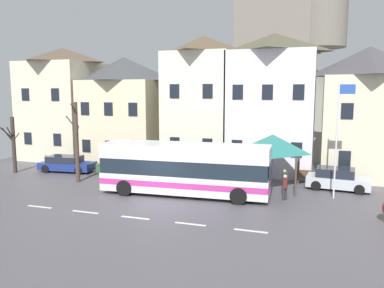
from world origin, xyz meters
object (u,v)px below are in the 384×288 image
townhouse_03 (273,103)px  transit_bus (185,169)px  bare_tree_00 (13,144)px  parked_car_00 (67,164)px  parked_car_01 (337,179)px  bus_shelter (273,144)px  pedestrian_01 (285,186)px  townhouse_00 (65,103)px  hilltop_castle (279,87)px  flagpole (338,133)px  public_bench (307,176)px  townhouse_02 (203,102)px  townhouse_04 (367,113)px  pedestrian_00 (284,180)px  townhouse_01 (125,110)px  bare_tree_01 (76,141)px  parked_car_02 (126,166)px

townhouse_03 → transit_bus: 11.19m
bare_tree_00 → parked_car_00: bearing=24.0°
parked_car_01 → bus_shelter: bearing=-160.5°
pedestrian_01 → townhouse_03: bearing=102.0°
townhouse_00 → parked_car_01: (25.05, -5.15, -4.62)m
hilltop_castle → flagpole: 29.61m
public_bench → flagpole: 5.46m
townhouse_00 → bare_tree_00: 8.24m
townhouse_02 → parked_car_00: townhouse_02 is taller
parked_car_00 → bare_tree_00: bearing=-162.1°
townhouse_02 → townhouse_04: (12.91, -0.25, -0.67)m
transit_bus → pedestrian_01: bearing=3.9°
parked_car_01 → flagpole: bearing=-89.5°
transit_bus → pedestrian_01: transit_bus is taller
townhouse_02 → transit_bus: bearing=-80.0°
townhouse_03 → parked_car_01: bearing=-45.8°
bus_shelter → pedestrian_01: size_ratio=2.34×
townhouse_04 → hilltop_castle: hilltop_castle is taller
parked_car_00 → parked_car_01: bearing=-3.7°
bus_shelter → pedestrian_00: bus_shelter is taller
hilltop_castle → public_bench: bearing=-79.6°
townhouse_01 → townhouse_02: 7.37m
bus_shelter → bare_tree_01: bearing=-169.2°
bus_shelter → pedestrian_01: bearing=-67.8°
townhouse_01 → parked_car_00: (-2.50, -5.37, -4.13)m
hilltop_castle → transit_bus: size_ratio=3.26×
transit_bus → pedestrian_00: 6.32m
bare_tree_00 → hilltop_castle: bearing=58.3°
pedestrian_01 → townhouse_04: bearing=58.9°
parked_car_00 → parked_car_01: parked_car_01 is taller
pedestrian_00 → bare_tree_01: (-14.44, -1.18, 2.04)m
public_bench → flagpole: size_ratio=0.24×
townhouse_00 → townhouse_02: townhouse_02 is taller
pedestrian_00 → pedestrian_01: 1.31m
public_bench → parked_car_01: bearing=-33.5°
parked_car_01 → flagpole: size_ratio=0.59×
flagpole → townhouse_04: bearing=72.6°
parked_car_01 → parked_car_02: parked_car_02 is taller
pedestrian_00 → townhouse_03: bearing=102.9°
bare_tree_01 → bare_tree_00: bearing=170.5°
townhouse_00 → parked_car_02: 11.82m
parked_car_02 → flagpole: bearing=-8.5°
bus_shelter → pedestrian_00: (0.95, -1.39, -2.07)m
parked_car_02 → flagpole: 15.91m
parked_car_02 → flagpole: (15.41, -2.14, 3.34)m
bare_tree_00 → transit_bus: bearing=-7.4°
flagpole → bare_tree_00: (-24.19, -0.08, -1.72)m
parked_car_02 → public_bench: bearing=6.1°
pedestrian_01 → bus_shelter: bearing=112.2°
pedestrian_01 → bare_tree_01: size_ratio=0.27×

